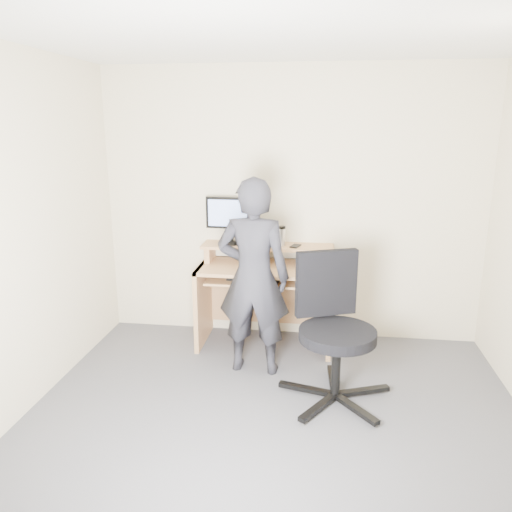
% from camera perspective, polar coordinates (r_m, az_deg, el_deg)
% --- Properties ---
extents(ground, '(3.50, 3.50, 0.00)m').
position_cam_1_polar(ground, '(3.45, 1.61, -20.23)').
color(ground, '#5A5A5F').
rests_on(ground, ground).
extents(back_wall, '(3.50, 0.02, 2.50)m').
position_cam_1_polar(back_wall, '(4.63, 4.03, 5.72)').
color(back_wall, beige).
rests_on(back_wall, ground).
extents(ceiling, '(3.50, 3.50, 0.02)m').
position_cam_1_polar(ceiling, '(2.87, 2.01, 25.18)').
color(ceiling, white).
rests_on(ceiling, back_wall).
extents(desk, '(1.20, 0.60, 0.91)m').
position_cam_1_polar(desk, '(4.60, 1.19, -3.33)').
color(desk, tan).
rests_on(desk, ground).
extents(monitor, '(0.45, 0.13, 0.43)m').
position_cam_1_polar(monitor, '(4.58, -2.96, 4.60)').
color(monitor, black).
rests_on(monitor, desk).
extents(external_drive, '(0.11, 0.15, 0.20)m').
position_cam_1_polar(external_drive, '(4.59, 1.23, 2.63)').
color(external_drive, black).
rests_on(external_drive, desk).
extents(travel_mug, '(0.08, 0.08, 0.16)m').
position_cam_1_polar(travel_mug, '(4.52, 2.93, 2.16)').
color(travel_mug, silver).
rests_on(travel_mug, desk).
extents(smartphone, '(0.10, 0.14, 0.01)m').
position_cam_1_polar(smartphone, '(4.52, 4.53, 1.15)').
color(smartphone, black).
rests_on(smartphone, desk).
extents(charger, '(0.06, 0.05, 0.03)m').
position_cam_1_polar(charger, '(4.55, -2.63, 1.43)').
color(charger, black).
rests_on(charger, desk).
extents(headphones, '(0.17, 0.17, 0.06)m').
position_cam_1_polar(headphones, '(4.61, -0.02, 1.51)').
color(headphones, silver).
rests_on(headphones, desk).
extents(keyboard, '(0.48, 0.23, 0.03)m').
position_cam_1_polar(keyboard, '(4.41, -0.23, -2.51)').
color(keyboard, black).
rests_on(keyboard, desk).
extents(mouse, '(0.10, 0.06, 0.04)m').
position_cam_1_polar(mouse, '(4.34, 5.90, -1.48)').
color(mouse, black).
rests_on(mouse, desk).
extents(office_chair, '(0.84, 0.82, 1.06)m').
position_cam_1_polar(office_chair, '(3.71, 8.83, -7.61)').
color(office_chair, black).
rests_on(office_chair, ground).
extents(person, '(0.60, 0.41, 1.60)m').
position_cam_1_polar(person, '(3.97, -0.29, -2.45)').
color(person, black).
rests_on(person, ground).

